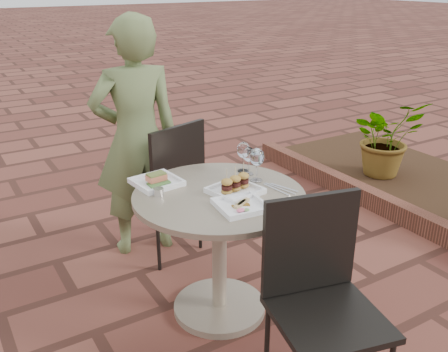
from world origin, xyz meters
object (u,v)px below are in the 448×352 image
diner (136,139)px  plate_sliders (235,187)px  cafe_table (219,235)px  plate_tuna (241,205)px  plate_salmon (157,181)px  chair_far (168,179)px  chair_near (319,286)px

diner → plate_sliders: bearing=108.7°
cafe_table → plate_tuna: (0.00, -0.20, 0.26)m
cafe_table → diner: bearing=95.6°
plate_salmon → plate_tuna: 0.53m
cafe_table → chair_far: bearing=87.1°
chair_near → plate_sliders: 0.70m
diner → plate_salmon: diner is taller
chair_near → diner: 1.64m
cafe_table → plate_tuna: 0.33m
chair_far → plate_salmon: 0.54m
plate_salmon → plate_sliders: (0.30, -0.32, 0.01)m
plate_tuna → plate_sliders: bearing=66.2°
chair_far → diner: (-0.12, 0.19, 0.24)m
chair_near → diner: bearing=109.1°
cafe_table → chair_far: size_ratio=0.97×
chair_near → cafe_table: bearing=109.3°
plate_sliders → plate_tuna: bearing=-113.8°
diner → plate_sliders: (0.16, -0.94, -0.03)m
plate_sliders → plate_tuna: plate_sliders is taller
plate_salmon → diner: bearing=77.5°
cafe_table → diner: (-0.09, 0.90, 0.31)m
chair_far → chair_near: (0.04, -1.42, 0.00)m
chair_far → plate_tuna: chair_far is taller
cafe_table → plate_sliders: (0.07, -0.04, 0.28)m
chair_far → chair_near: size_ratio=1.00×
cafe_table → diner: 0.95m
diner → plate_tuna: (0.09, -1.10, -0.05)m
chair_far → plate_salmon: size_ratio=3.62×
chair_far → plate_sliders: size_ratio=3.35×
cafe_table → plate_sliders: plate_sliders is taller
plate_sliders → plate_tuna: 0.18m
plate_salmon → plate_sliders: 0.44m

